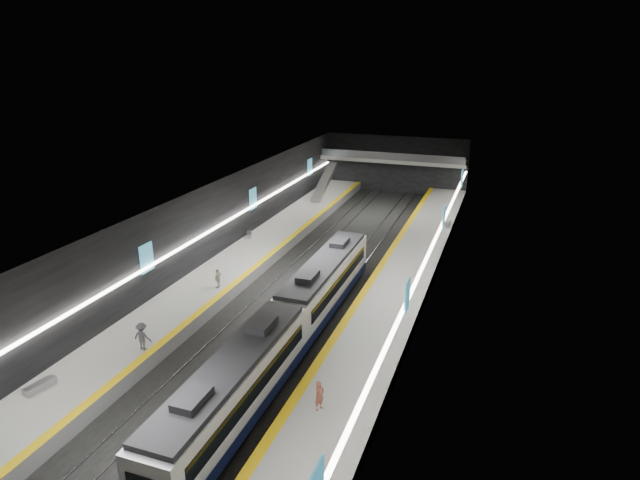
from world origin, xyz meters
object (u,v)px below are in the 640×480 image
at_px(passenger_right_a, 319,396).
at_px(passenger_left_a, 218,278).
at_px(escalator, 324,182).
at_px(passenger_left_b, 142,337).
at_px(bench_right_far, 448,224).
at_px(train, 288,325).
at_px(bench_left_near, 40,386).
at_px(bench_left_far, 249,235).

height_order(passenger_right_a, passenger_left_a, passenger_right_a).
bearing_deg(escalator, passenger_right_a, -71.16).
height_order(passenger_right_a, passenger_left_b, passenger_left_b).
bearing_deg(bench_right_far, passenger_right_a, -91.22).
distance_m(bench_right_far, passenger_left_b, 36.28).
bearing_deg(passenger_left_a, escalator, -177.17).
relative_size(passenger_left_a, passenger_left_b, 0.87).
relative_size(train, passenger_right_a, 17.66).
height_order(bench_left_near, passenger_right_a, passenger_right_a).
bearing_deg(train, passenger_left_a, 145.85).
xyz_separation_m(train, passenger_right_a, (4.41, -6.10, -0.35)).
distance_m(bench_left_far, passenger_right_a, 29.20).
height_order(train, bench_left_near, train).
relative_size(bench_left_far, passenger_right_a, 0.95).
bearing_deg(passenger_left_a, bench_left_far, -164.27).
xyz_separation_m(bench_right_far, passenger_left_b, (-15.38, -32.85, 0.74)).
xyz_separation_m(bench_left_near, passenger_right_a, (15.66, 3.67, 0.63)).
relative_size(escalator, passenger_right_a, 4.70).
distance_m(passenger_left_a, passenger_left_b, 10.03).
bearing_deg(bench_right_far, bench_left_far, -147.73).
distance_m(train, bench_left_far, 21.69).
distance_m(bench_left_near, passenger_left_b, 6.32).
relative_size(escalator, bench_left_far, 4.94).
bearing_deg(escalator, bench_left_far, -96.31).
bearing_deg(bench_right_far, train, -100.68).
distance_m(train, passenger_left_a, 10.41).
xyz_separation_m(bench_left_near, passenger_left_a, (2.64, 15.61, 0.61)).
xyz_separation_m(passenger_right_a, passenger_left_b, (-12.79, 1.92, 0.10)).
distance_m(train, passenger_right_a, 7.54).
bearing_deg(passenger_left_b, escalator, -89.94).
xyz_separation_m(train, passenger_left_a, (-8.61, 5.84, -0.37)).
relative_size(bench_right_far, passenger_left_b, 0.88).
relative_size(escalator, bench_left_near, 4.39).
xyz_separation_m(escalator, bench_right_far, (17.00, -7.46, -1.70)).
distance_m(passenger_right_a, passenger_left_a, 17.67).
xyz_separation_m(train, bench_right_far, (7.00, 28.67, -0.99)).
height_order(escalator, bench_right_far, escalator).
height_order(train, bench_right_far, train).
bearing_deg(bench_left_near, passenger_right_a, 24.41).
bearing_deg(bench_left_near, bench_right_far, 75.83).
xyz_separation_m(escalator, passenger_left_b, (1.62, -40.31, -0.95)).
distance_m(train, passenger_left_b, 9.37).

